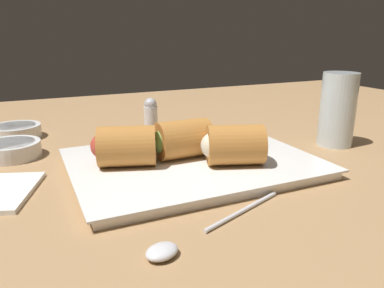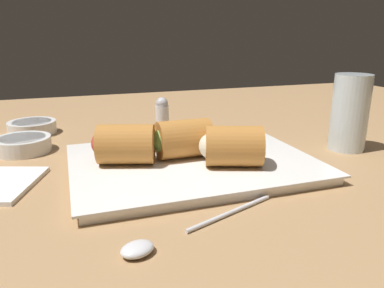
{
  "view_description": "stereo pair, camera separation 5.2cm",
  "coord_description": "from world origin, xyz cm",
  "views": [
    {
      "loc": [
        -25.03,
        -50.16,
        21.6
      ],
      "look_at": [
        -3.26,
        -2.51,
        5.76
      ],
      "focal_mm": 35.0,
      "sensor_mm": 36.0,
      "label": 1
    },
    {
      "loc": [
        -20.17,
        -52.09,
        21.6
      ],
      "look_at": [
        -3.26,
        -2.51,
        5.76
      ],
      "focal_mm": 35.0,
      "sensor_mm": 36.0,
      "label": 2
    }
  ],
  "objects": [
    {
      "name": "roll_front_right",
      "position": [
        -4.65,
        -1.3,
        6.33
      ],
      "size": [
        8.85,
        5.8,
        5.65
      ],
      "color": "#B77533",
      "rests_on": "serving_plate"
    },
    {
      "name": "table_surface",
      "position": [
        0.0,
        0.0,
        1.0
      ],
      "size": [
        180.0,
        140.0,
        2.0
      ],
      "color": "#A87F54",
      "rests_on": "ground"
    },
    {
      "name": "roll_back_left",
      "position": [
        -13.16,
        -1.24,
        6.33
      ],
      "size": [
        9.33,
        7.79,
        5.65
      ],
      "color": "#B77533",
      "rests_on": "serving_plate"
    },
    {
      "name": "salt_shaker",
      "position": [
        -1.64,
        21.33,
        5.35
      ],
      "size": [
        2.8,
        2.8,
        6.72
      ],
      "color": "silver",
      "rests_on": "table_surface"
    },
    {
      "name": "dipping_bowl_near",
      "position": [
        -27.73,
        14.19,
        3.37
      ],
      "size": [
        9.16,
        9.16,
        2.52
      ],
      "color": "white",
      "rests_on": "table_surface"
    },
    {
      "name": "spoon",
      "position": [
        -12.36,
        -21.14,
        2.48
      ],
      "size": [
        19.34,
        8.65,
        1.13
      ],
      "color": "silver",
      "rests_on": "table_surface"
    },
    {
      "name": "roll_front_left",
      "position": [
        0.84,
        -6.95,
        6.33
      ],
      "size": [
        9.34,
        7.97,
        5.65
      ],
      "color": "#B77533",
      "rests_on": "serving_plate"
    },
    {
      "name": "dipping_bowl_far",
      "position": [
        -26.99,
        26.3,
        3.37
      ],
      "size": [
        9.16,
        9.16,
        2.52
      ],
      "color": "white",
      "rests_on": "table_surface"
    },
    {
      "name": "serving_plate",
      "position": [
        -3.26,
        -2.51,
        2.76
      ],
      "size": [
        34.95,
        26.48,
        1.5
      ],
      "color": "white",
      "rests_on": "table_surface"
    },
    {
      "name": "drinking_glass",
      "position": [
        24.99,
        -2.16,
        8.43
      ],
      "size": [
        6.09,
        6.09,
        12.86
      ],
      "color": "silver",
      "rests_on": "table_surface"
    }
  ]
}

